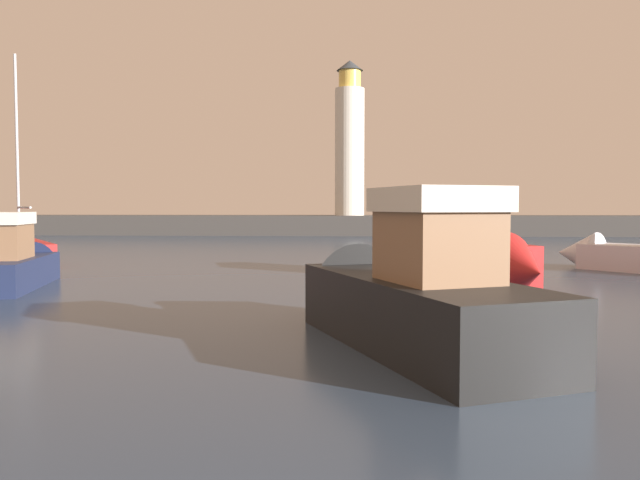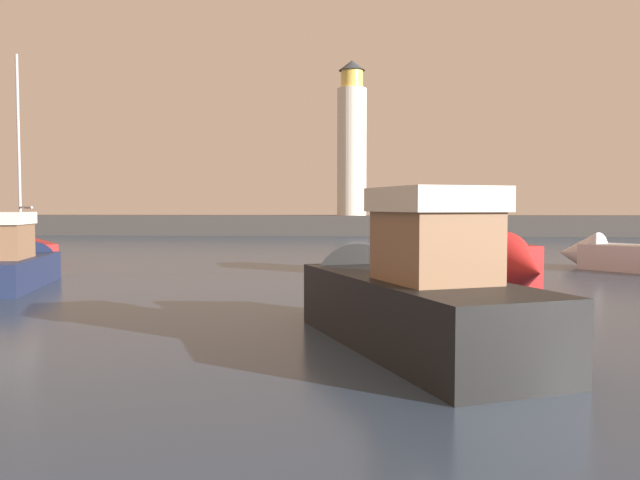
# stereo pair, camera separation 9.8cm
# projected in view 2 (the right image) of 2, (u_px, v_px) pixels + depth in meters

# --- Properties ---
(ground_plane) EXTENTS (220.00, 220.00, 0.00)m
(ground_plane) POSITION_uv_depth(u_px,v_px,m) (361.00, 261.00, 28.07)
(ground_plane) COLOR #2D3D51
(breakwater) EXTENTS (78.90, 6.16, 1.66)m
(breakwater) POSITION_uv_depth(u_px,v_px,m) (362.00, 225.00, 54.51)
(breakwater) COLOR #423F3D
(breakwater) RESTS_ON ground_plane
(lighthouse) EXTENTS (2.49, 2.49, 13.11)m
(lighthouse) POSITION_uv_depth(u_px,v_px,m) (352.00, 142.00, 54.21)
(lighthouse) COLOR silver
(lighthouse) RESTS_ON breakwater
(motorboat_0) EXTENTS (4.29, 8.11, 2.93)m
(motorboat_0) POSITION_uv_depth(u_px,v_px,m) (470.00, 257.00, 19.64)
(motorboat_0) COLOR #B21E1E
(motorboat_0) RESTS_ON ground_plane
(motorboat_1) EXTENTS (2.95, 6.34, 2.50)m
(motorboat_1) POSITION_uv_depth(u_px,v_px,m) (19.00, 262.00, 19.46)
(motorboat_1) COLOR #1E284C
(motorboat_1) RESTS_ON ground_plane
(motorboat_2) EXTENTS (4.69, 7.55, 3.00)m
(motorboat_2) POSITION_uv_depth(u_px,v_px,m) (393.00, 293.00, 11.45)
(motorboat_2) COLOR black
(motorboat_2) RESTS_ON ground_plane
(motorboat_3) EXTENTS (5.74, 6.02, 2.37)m
(motorboat_3) POSITION_uv_depth(u_px,v_px,m) (637.00, 254.00, 23.61)
(motorboat_3) COLOR silver
(motorboat_3) RESTS_ON ground_plane
(sailboat_moored) EXTENTS (5.08, 6.12, 8.78)m
(sailboat_moored) POSITION_uv_depth(u_px,v_px,m) (23.00, 251.00, 26.60)
(sailboat_moored) COLOR #B21E1E
(sailboat_moored) RESTS_ON ground_plane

